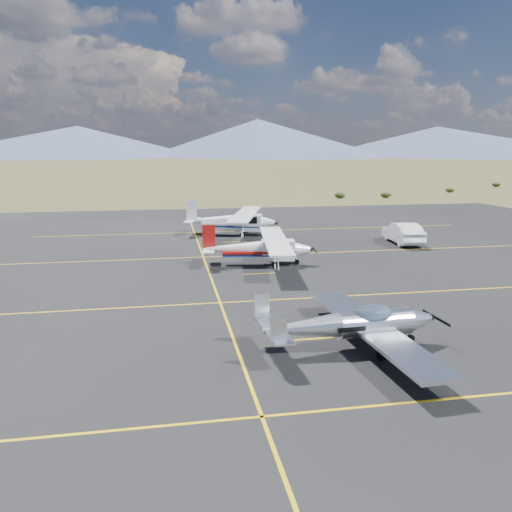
{
  "coord_description": "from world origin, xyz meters",
  "views": [
    {
      "loc": [
        -8.46,
        -21.68,
        7.43
      ],
      "look_at": [
        -3.59,
        5.32,
        1.6
      ],
      "focal_mm": 35.0,
      "sensor_mm": 36.0,
      "label": 1
    }
  ],
  "objects_px": {
    "aircraft_low_wing": "(355,324)",
    "sedan": "(403,233)",
    "aircraft_plain": "(232,220)",
    "aircraft_cessna": "(259,247)"
  },
  "relations": [
    {
      "from": "aircraft_plain",
      "to": "sedan",
      "type": "xyz_separation_m",
      "value": [
        13.07,
        -6.5,
        -0.47
      ]
    },
    {
      "from": "aircraft_cessna",
      "to": "sedan",
      "type": "xyz_separation_m",
      "value": [
        12.92,
        5.62,
        -0.33
      ]
    },
    {
      "from": "aircraft_plain",
      "to": "aircraft_low_wing",
      "type": "bearing_deg",
      "value": -71.51
    },
    {
      "from": "sedan",
      "to": "aircraft_cessna",
      "type": "bearing_deg",
      "value": 29.05
    },
    {
      "from": "aircraft_low_wing",
      "to": "aircraft_plain",
      "type": "relative_size",
      "value": 0.8
    },
    {
      "from": "aircraft_low_wing",
      "to": "sedan",
      "type": "relative_size",
      "value": 1.82
    },
    {
      "from": "aircraft_low_wing",
      "to": "sedan",
      "type": "bearing_deg",
      "value": 56.09
    },
    {
      "from": "aircraft_cessna",
      "to": "sedan",
      "type": "bearing_deg",
      "value": 31.16
    },
    {
      "from": "aircraft_cessna",
      "to": "sedan",
      "type": "distance_m",
      "value": 14.1
    },
    {
      "from": "aircraft_plain",
      "to": "sedan",
      "type": "relative_size",
      "value": 2.28
    }
  ]
}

